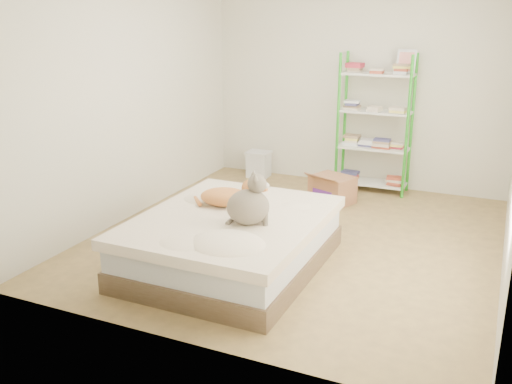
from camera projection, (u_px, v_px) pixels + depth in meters
The scene contains 7 objects.
room at pixel (300, 108), 5.32m from camera, with size 3.81×4.21×2.61m.
bed at pixel (232, 241), 5.00m from camera, with size 1.51×1.88×0.48m.
orange_cat at pixel (225, 195), 5.15m from camera, with size 0.54×0.29×0.22m, color orange, non-canonical shape.
grey_cat at pixel (248, 199), 4.68m from camera, with size 0.32×0.38×0.43m, color #756952, non-canonical shape.
shelf_unit at pixel (375, 124), 6.98m from camera, with size 0.88×0.36×1.74m.
cardboard_box at pixel (332, 189), 6.72m from camera, with size 0.56×0.58×0.37m.
white_bin at pixel (259, 164), 7.76m from camera, with size 0.31×0.28×0.35m.
Camera 1 is at (1.79, -5.01, 2.17)m, focal length 40.00 mm.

